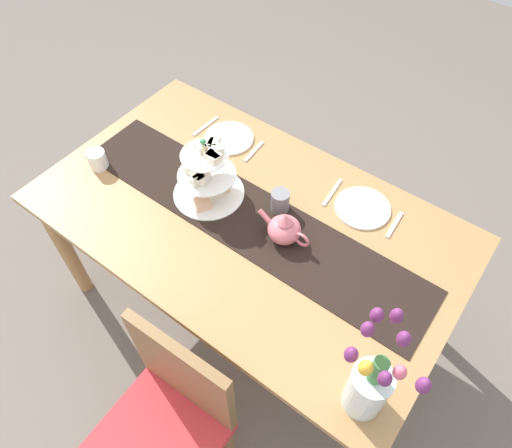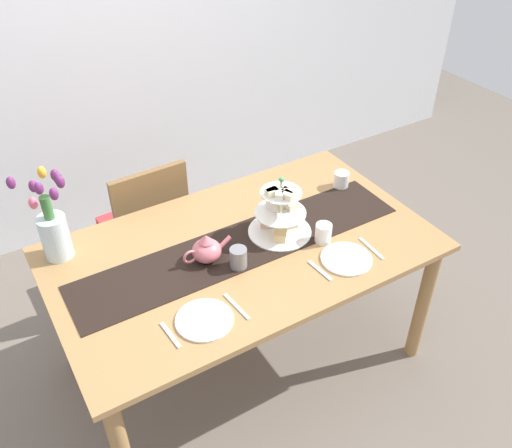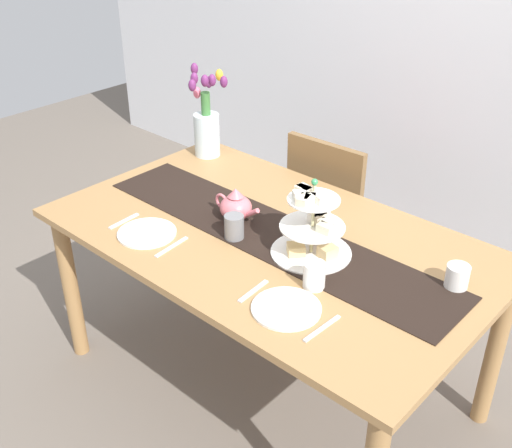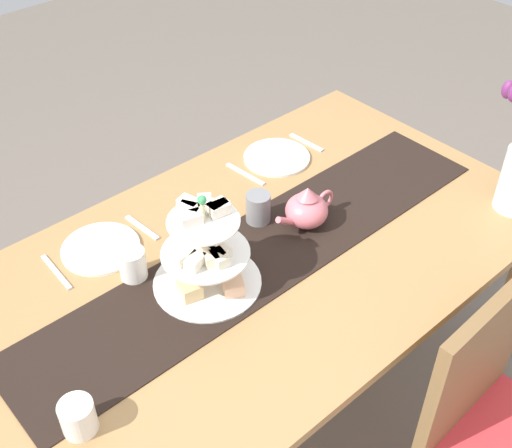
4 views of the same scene
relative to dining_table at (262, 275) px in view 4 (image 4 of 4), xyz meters
The scene contains 15 objects.
ground_plane 0.68m from the dining_table, ahead, with size 8.00×8.00×0.00m, color #6B6056.
dining_table is the anchor object (origin of this frame).
chair_left 0.79m from the dining_table, 105.20° to the left, with size 0.44×0.44×0.91m.
table_runner 0.10m from the dining_table, 90.00° to the left, with size 1.59×0.32×0.00m, color black.
tiered_cake_stand 0.29m from the dining_table, ahead, with size 0.30×0.30×0.30m.
teapot 0.24m from the dining_table, behind, with size 0.24×0.13×0.14m.
cream_jug 0.73m from the dining_table, 13.38° to the left, with size 0.08×0.08×0.09m, color white.
dinner_plate_left 0.49m from the dining_table, 138.17° to the right, with size 0.23×0.23×0.01m, color white.
fork_left 0.60m from the dining_table, 147.56° to the right, with size 0.02×0.15×0.01m, color silver.
knife_left 0.39m from the dining_table, 123.49° to the right, with size 0.01×0.17×0.01m, color silver.
dinner_plate_right 0.48m from the dining_table, 42.23° to the right, with size 0.23×0.23×0.01m, color white.
fork_right 0.39m from the dining_table, 57.15° to the right, with size 0.02×0.15×0.01m, color silver.
knife_right 0.60m from the dining_table, 32.71° to the right, with size 0.01×0.17×0.01m, color silver.
mug_grey 0.20m from the dining_table, 126.83° to the right, with size 0.08×0.08×0.10m, color slate.
mug_white_text 0.40m from the dining_table, 25.02° to the right, with size 0.08×0.08×0.10m, color white.
Camera 4 is at (0.96, 1.05, 2.08)m, focal length 46.35 mm.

